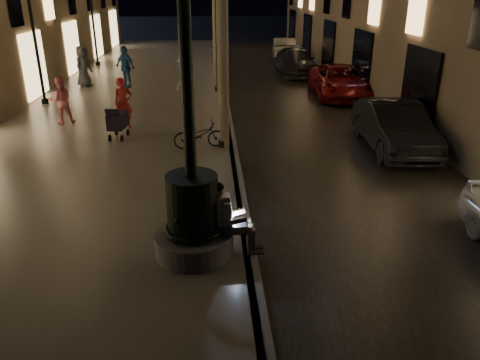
{
  "coord_description": "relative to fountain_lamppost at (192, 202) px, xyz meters",
  "views": [
    {
      "loc": [
        -0.64,
        -5.33,
        4.67
      ],
      "look_at": [
        -0.11,
        3.0,
        1.18
      ],
      "focal_mm": 35.0,
      "sensor_mm": 36.0,
      "label": 1
    }
  ],
  "objects": [
    {
      "name": "ground",
      "position": [
        1.0,
        13.0,
        -1.21
      ],
      "size": [
        120.0,
        120.0,
        0.0
      ],
      "primitive_type": "plane",
      "color": "black",
      "rests_on": "ground"
    },
    {
      "name": "cobble_lane",
      "position": [
        4.0,
        13.0,
        -1.2
      ],
      "size": [
        6.0,
        45.0,
        0.02
      ],
      "primitive_type": "cube",
      "color": "black",
      "rests_on": "ground"
    },
    {
      "name": "promenade",
      "position": [
        -3.0,
        13.0,
        -1.11
      ],
      "size": [
        8.0,
        45.0,
        0.2
      ],
      "primitive_type": "cube",
      "color": "#67615A",
      "rests_on": "ground"
    },
    {
      "name": "curb_strip",
      "position": [
        1.0,
        13.0,
        -1.11
      ],
      "size": [
        0.25,
        45.0,
        0.2
      ],
      "primitive_type": "cube",
      "color": "#59595B",
      "rests_on": "ground"
    },
    {
      "name": "fountain_lamppost",
      "position": [
        0.0,
        0.0,
        0.0
      ],
      "size": [
        1.4,
        1.4,
        5.21
      ],
      "color": "#59595B",
      "rests_on": "promenade"
    },
    {
      "name": "seated_man_laptop",
      "position": [
        0.61,
        0.0,
        -0.29
      ],
      "size": [
        1.0,
        0.34,
        1.37
      ],
      "color": "gray",
      "rests_on": "promenade"
    },
    {
      "name": "lamp_curb_a",
      "position": [
        0.7,
        6.0,
        2.02
      ],
      "size": [
        0.36,
        0.36,
        4.81
      ],
      "color": "black",
      "rests_on": "promenade"
    },
    {
      "name": "lamp_curb_b",
      "position": [
        0.7,
        14.0,
        2.02
      ],
      "size": [
        0.36,
        0.36,
        4.81
      ],
      "color": "black",
      "rests_on": "promenade"
    },
    {
      "name": "lamp_curb_c",
      "position": [
        0.7,
        22.0,
        2.02
      ],
      "size": [
        0.36,
        0.36,
        4.81
      ],
      "color": "black",
      "rests_on": "promenade"
    },
    {
      "name": "lamp_curb_d",
      "position": [
        0.7,
        30.0,
        2.02
      ],
      "size": [
        0.36,
        0.36,
        4.81
      ],
      "color": "black",
      "rests_on": "promenade"
    },
    {
      "name": "lamp_left_b",
      "position": [
        -6.4,
        12.0,
        2.02
      ],
      "size": [
        0.36,
        0.36,
        4.81
      ],
      "color": "black",
      "rests_on": "promenade"
    },
    {
      "name": "lamp_left_c",
      "position": [
        -6.4,
        22.0,
        2.02
      ],
      "size": [
        0.36,
        0.36,
        4.81
      ],
      "color": "black",
      "rests_on": "promenade"
    },
    {
      "name": "stroller",
      "position": [
        -2.55,
        6.99,
        -0.44
      ],
      "size": [
        0.58,
        1.14,
        1.15
      ],
      "rotation": [
        0.0,
        0.0,
        -0.14
      ],
      "color": "black",
      "rests_on": "promenade"
    },
    {
      "name": "car_second",
      "position": [
        5.88,
        5.98,
        -0.48
      ],
      "size": [
        1.75,
        4.48,
        1.45
      ],
      "primitive_type": "imported",
      "rotation": [
        0.0,
        0.0,
        -0.05
      ],
      "color": "black",
      "rests_on": "ground"
    },
    {
      "name": "car_third",
      "position": [
        6.2,
        13.36,
        -0.53
      ],
      "size": [
        2.5,
        5.04,
        1.37
      ],
      "primitive_type": "imported",
      "rotation": [
        0.0,
        0.0,
        -0.05
      ],
      "color": "maroon",
      "rests_on": "ground"
    },
    {
      "name": "car_rear",
      "position": [
        5.2,
        19.19,
        -0.52
      ],
      "size": [
        2.02,
        4.79,
        1.38
      ],
      "primitive_type": "imported",
      "rotation": [
        0.0,
        0.0,
        0.02
      ],
      "color": "#323137",
      "rests_on": "ground"
    },
    {
      "name": "car_fifth",
      "position": [
        5.42,
        24.93,
        -0.53
      ],
      "size": [
        1.83,
        4.25,
        1.36
      ],
      "primitive_type": "imported",
      "rotation": [
        0.0,
        0.0,
        -0.1
      ],
      "color": "gray",
      "rests_on": "ground"
    },
    {
      "name": "pedestrian_red",
      "position": [
        -2.53,
        8.17,
        -0.17
      ],
      "size": [
        0.73,
        0.62,
        1.69
      ],
      "primitive_type": "imported",
      "rotation": [
        0.0,
        0.0,
        0.42
      ],
      "color": "#AE2522",
      "rests_on": "promenade"
    },
    {
      "name": "pedestrian_pink",
      "position": [
        -4.78,
        8.89,
        -0.2
      ],
      "size": [
        0.96,
        0.87,
        1.62
      ],
      "primitive_type": "imported",
      "rotation": [
        0.0,
        0.0,
        3.53
      ],
      "color": "pink",
      "rests_on": "promenade"
    },
    {
      "name": "pedestrian_white",
      "position": [
        -0.61,
        11.91,
        -0.06
      ],
      "size": [
        1.26,
        1.42,
        1.91
      ],
      "primitive_type": "imported",
      "rotation": [
        0.0,
        0.0,
        4.15
      ],
      "color": "silver",
      "rests_on": "promenade"
    },
    {
      "name": "pedestrian_blue",
      "position": [
        -3.57,
        15.09,
        -0.05
      ],
      "size": [
        1.18,
        1.05,
        1.92
      ],
      "primitive_type": "imported",
      "rotation": [
        0.0,
        0.0,
        5.63
      ],
      "color": "navy",
      "rests_on": "promenade"
    },
    {
      "name": "pedestrian_dark",
      "position": [
        -5.59,
        15.46,
        -0.07
      ],
      "size": [
        0.93,
        1.09,
        1.89
      ],
      "primitive_type": "imported",
      "rotation": [
        0.0,
        0.0,
        1.14
      ],
      "color": "#36373B",
      "rests_on": "promenade"
    },
    {
      "name": "bicycle",
      "position": [
        -0.0,
        5.92,
        -0.61
      ],
      "size": [
        1.58,
        0.75,
        0.8
      ],
      "primitive_type": "imported",
      "rotation": [
        0.0,
        0.0,
        1.72
      ],
      "color": "black",
      "rests_on": "promenade"
    }
  ]
}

